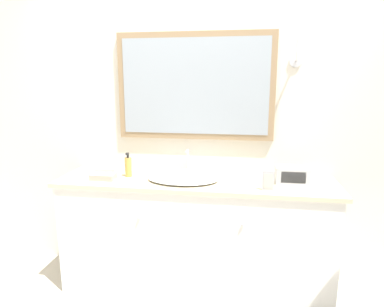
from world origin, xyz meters
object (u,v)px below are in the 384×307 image
Objects in this scene: soap_bottle at (128,167)px; picture_frame at (268,181)px; sink_basin at (183,178)px; appliance_box at (292,175)px.

soap_bottle reaches higher than picture_frame.
sink_basin reaches higher than picture_frame.
soap_bottle is at bearing 170.14° from picture_frame.
soap_bottle is (-0.44, 0.03, 0.06)m from sink_basin.
appliance_box is (1.22, 0.02, -0.02)m from soap_bottle.
sink_basin is at bearing -176.39° from appliance_box.
sink_basin is 0.63m from picture_frame.
sink_basin reaches higher than soap_bottle.
picture_frame is (1.04, -0.18, -0.01)m from soap_bottle.
appliance_box is at bearing 48.04° from picture_frame.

